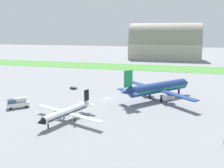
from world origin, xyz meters
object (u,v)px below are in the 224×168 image
airplane_midfield_jet (158,88)px  airplane_foreground_turboprop (67,112)px  fuel_truck_near_gate (18,103)px  baggage_cart_midfield (73,88)px

airplane_midfield_jet → airplane_foreground_turboprop: 34.35m
fuel_truck_near_gate → baggage_cart_midfield: size_ratio=2.24×
airplane_midfield_jet → airplane_foreground_turboprop: airplane_midfield_jet is taller
airplane_midfield_jet → airplane_foreground_turboprop: (-22.11, -26.24, -1.65)m
airplane_midfield_jet → baggage_cart_midfield: airplane_midfield_jet is taller
airplane_foreground_turboprop → fuel_truck_near_gate: 20.58m
fuel_truck_near_gate → baggage_cart_midfield: bearing=-144.8°
airplane_foreground_turboprop → baggage_cart_midfield: bearing=-138.8°
airplane_foreground_turboprop → fuel_truck_near_gate: (-19.72, 5.82, -0.93)m
airplane_midfield_jet → airplane_foreground_turboprop: bearing=-177.1°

